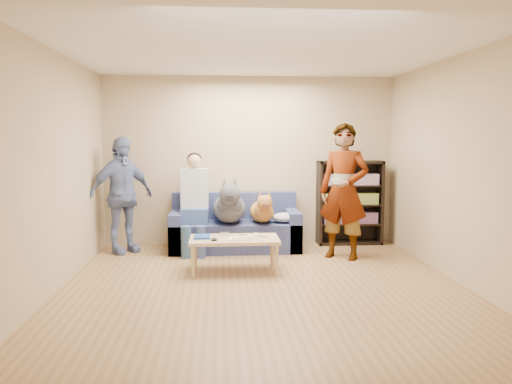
{
  "coord_description": "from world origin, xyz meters",
  "views": [
    {
      "loc": [
        -0.49,
        -5.27,
        1.65
      ],
      "look_at": [
        0.0,
        1.2,
        0.95
      ],
      "focal_mm": 35.0,
      "sensor_mm": 36.0,
      "label": 1
    }
  ],
  "objects": [
    {
      "name": "sofa",
      "position": [
        -0.25,
        2.1,
        0.28
      ],
      "size": [
        1.9,
        0.85,
        0.82
      ],
      "color": "#515B93",
      "rests_on": "ground"
    },
    {
      "name": "blanket",
      "position": [
        0.49,
        1.89,
        0.5
      ],
      "size": [
        0.4,
        0.34,
        0.14
      ],
      "primitive_type": "ellipsoid",
      "color": "#B0AFB4",
      "rests_on": "sofa"
    },
    {
      "name": "dog_tan",
      "position": [
        0.14,
        1.88,
        0.6
      ],
      "size": [
        0.35,
        1.14,
        0.51
      ],
      "color": "#BD8839",
      "rests_on": "sofa"
    },
    {
      "name": "pen_orange",
      "position": [
        -0.32,
        0.66,
        0.42
      ],
      "size": [
        0.13,
        0.06,
        0.01
      ],
      "primitive_type": "cylinder",
      "rotation": [
        0.0,
        1.57,
        0.35
      ],
      "color": "orange",
      "rests_on": "coffee_table"
    },
    {
      "name": "notebook_blue",
      "position": [
        -0.7,
        0.87,
        0.43
      ],
      "size": [
        0.2,
        0.26,
        0.03
      ],
      "primitive_type": "cube",
      "color": "#1B4197",
      "rests_on": "coffee_table"
    },
    {
      "name": "controller_b",
      "position": [
        0.06,
        0.84,
        0.43
      ],
      "size": [
        0.09,
        0.06,
        0.03
      ],
      "primitive_type": "cube",
      "color": "silver",
      "rests_on": "coffee_table"
    },
    {
      "name": "wallet",
      "position": [
        -0.55,
        0.7,
        0.43
      ],
      "size": [
        0.07,
        0.12,
        0.02
      ],
      "primitive_type": "cube",
      "color": "black",
      "rests_on": "coffee_table"
    },
    {
      "name": "headphone_cup_a",
      "position": [
        -0.1,
        0.8,
        0.43
      ],
      "size": [
        0.07,
        0.07,
        0.02
      ],
      "primitive_type": "cylinder",
      "color": "white",
      "rests_on": "coffee_table"
    },
    {
      "name": "person_seated",
      "position": [
        -0.84,
        1.97,
        0.77
      ],
      "size": [
        0.4,
        0.73,
        1.47
      ],
      "color": "#3D5788",
      "rests_on": "sofa"
    },
    {
      "name": "ceiling",
      "position": [
        0.0,
        0.0,
        2.6
      ],
      "size": [
        5.0,
        5.0,
        0.0
      ],
      "primitive_type": "plane",
      "rotation": [
        3.14,
        0.0,
        0.0
      ],
      "color": "white",
      "rests_on": "ground"
    },
    {
      "name": "controller_a",
      "position": [
        -0.02,
        0.92,
        0.43
      ],
      "size": [
        0.04,
        0.13,
        0.03
      ],
      "primitive_type": "cube",
      "color": "white",
      "rests_on": "coffee_table"
    },
    {
      "name": "coffee_table",
      "position": [
        -0.3,
        0.82,
        0.37
      ],
      "size": [
        1.1,
        0.6,
        0.42
      ],
      "color": "#DAC686",
      "rests_on": "ground"
    },
    {
      "name": "held_controller",
      "position": [
        1.02,
        1.2,
        1.1
      ],
      "size": [
        0.07,
        0.13,
        0.03
      ],
      "primitive_type": "cube",
      "rotation": [
        0.0,
        0.0,
        -0.21
      ],
      "color": "white",
      "rests_on": "person_standing_right"
    },
    {
      "name": "camera_silver",
      "position": [
        -0.42,
        0.94,
        0.45
      ],
      "size": [
        0.11,
        0.06,
        0.05
      ],
      "primitive_type": "cube",
      "color": "#ABACB0",
      "rests_on": "coffee_table"
    },
    {
      "name": "person_standing_right",
      "position": [
        1.22,
        1.4,
        0.93
      ],
      "size": [
        0.81,
        0.74,
        1.86
      ],
      "primitive_type": "imported",
      "rotation": [
        0.0,
        0.0,
        -0.56
      ],
      "color": "gray",
      "rests_on": "ground"
    },
    {
      "name": "person_standing_left",
      "position": [
        -1.88,
        1.97,
        0.84
      ],
      "size": [
        1.02,
        0.94,
        1.67
      ],
      "primitive_type": "imported",
      "rotation": [
        0.0,
        0.0,
        0.69
      ],
      "color": "#7784BE",
      "rests_on": "ground"
    },
    {
      "name": "ground",
      "position": [
        0.0,
        0.0,
        0.0
      ],
      "size": [
        5.0,
        5.0,
        0.0
      ],
      "primitive_type": "plane",
      "color": "olive",
      "rests_on": "ground"
    },
    {
      "name": "wall_back",
      "position": [
        0.0,
        2.5,
        1.3
      ],
      "size": [
        4.5,
        0.0,
        4.5
      ],
      "primitive_type": "plane",
      "rotation": [
        1.57,
        0.0,
        0.0
      ],
      "color": "tan",
      "rests_on": "ground"
    },
    {
      "name": "pen_black",
      "position": [
        -0.18,
        1.0,
        0.42
      ],
      "size": [
        0.13,
        0.08,
        0.01
      ],
      "primitive_type": "cylinder",
      "rotation": [
        0.0,
        1.57,
        -0.52
      ],
      "color": "black",
      "rests_on": "coffee_table"
    },
    {
      "name": "magazine",
      "position": [
        -0.22,
        0.74,
        0.44
      ],
      "size": [
        0.22,
        0.17,
        0.01
      ],
      "primitive_type": "cube",
      "color": "#B8B793",
      "rests_on": "coffee_table"
    },
    {
      "name": "headphone_cup_b",
      "position": [
        -0.1,
        0.88,
        0.43
      ],
      "size": [
        0.07,
        0.07,
        0.02
      ],
      "primitive_type": "cylinder",
      "color": "white",
      "rests_on": "coffee_table"
    },
    {
      "name": "papers",
      "position": [
        -0.25,
        0.72,
        0.43
      ],
      "size": [
        0.26,
        0.2,
        0.02
      ],
      "primitive_type": "cube",
      "color": "silver",
      "rests_on": "coffee_table"
    },
    {
      "name": "wall_front",
      "position": [
        0.0,
        -2.5,
        1.3
      ],
      "size": [
        4.5,
        0.0,
        4.5
      ],
      "primitive_type": "plane",
      "rotation": [
        -1.57,
        0.0,
        0.0
      ],
      "color": "tan",
      "rests_on": "ground"
    },
    {
      "name": "wall_right",
      "position": [
        2.25,
        0.0,
        1.3
      ],
      "size": [
        0.0,
        5.0,
        5.0
      ],
      "primitive_type": "plane",
      "rotation": [
        1.57,
        0.0,
        -1.57
      ],
      "color": "tan",
      "rests_on": "ground"
    },
    {
      "name": "dog_gray",
      "position": [
        -0.34,
        1.9,
        0.67
      ],
      "size": [
        0.48,
        1.28,
        0.69
      ],
      "color": "#51545B",
      "rests_on": "sofa"
    },
    {
      "name": "bookshelf",
      "position": [
        1.55,
        2.33,
        0.68
      ],
      "size": [
        1.0,
        0.34,
        1.3
      ],
      "color": "black",
      "rests_on": "ground"
    },
    {
      "name": "wall_left",
      "position": [
        -2.25,
        0.0,
        1.3
      ],
      "size": [
        0.0,
        5.0,
        5.0
      ],
      "primitive_type": "plane",
      "rotation": [
        1.57,
        0.0,
        1.57
      ],
      "color": "tan",
      "rests_on": "ground"
    }
  ]
}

